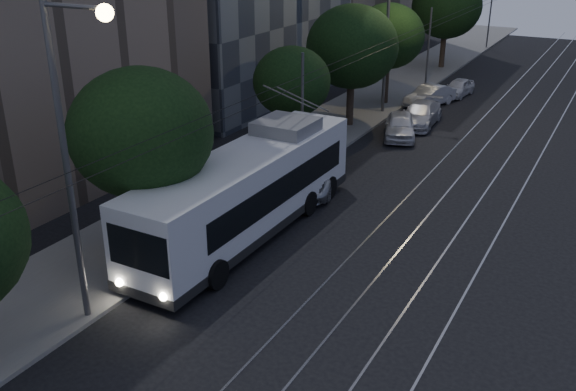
# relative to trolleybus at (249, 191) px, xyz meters

# --- Properties ---
(ground) EXTENTS (120.00, 120.00, 0.00)m
(ground) POSITION_rel_trolleybus_xyz_m (4.10, -3.21, -1.80)
(ground) COLOR black
(ground) RESTS_ON ground
(sidewalk) EXTENTS (5.00, 90.00, 0.15)m
(sidewalk) POSITION_rel_trolleybus_xyz_m (-3.40, 16.79, -1.73)
(sidewalk) COLOR gray
(sidewalk) RESTS_ON ground
(tram_rails) EXTENTS (4.52, 90.00, 0.02)m
(tram_rails) POSITION_rel_trolleybus_xyz_m (6.60, 16.79, -1.80)
(tram_rails) COLOR #97989F
(tram_rails) RESTS_ON ground
(overhead_wires) EXTENTS (2.23, 90.00, 6.00)m
(overhead_wires) POSITION_rel_trolleybus_xyz_m (-0.87, 16.79, 1.67)
(overhead_wires) COLOR black
(overhead_wires) RESTS_ON ground
(trolleybus) EXTENTS (2.91, 13.17, 5.63)m
(trolleybus) POSITION_rel_trolleybus_xyz_m (0.00, 0.00, 0.00)
(trolleybus) COLOR white
(trolleybus) RESTS_ON ground
(pickup_silver) EXTENTS (4.29, 6.34, 1.61)m
(pickup_silver) POSITION_rel_trolleybus_xyz_m (-0.20, 5.39, -1.00)
(pickup_silver) COLOR #B2B5BA
(pickup_silver) RESTS_ON ground
(car_white_a) EXTENTS (2.99, 4.55, 1.44)m
(car_white_a) POSITION_rel_trolleybus_xyz_m (1.04, 14.82, -1.08)
(car_white_a) COLOR silver
(car_white_a) RESTS_ON ground
(car_white_b) EXTENTS (2.28, 4.96, 1.40)m
(car_white_b) POSITION_rel_trolleybus_xyz_m (1.29, 17.77, -1.10)
(car_white_b) COLOR #B4B4B8
(car_white_b) RESTS_ON ground
(car_white_c) EXTENTS (2.80, 4.44, 1.38)m
(car_white_c) POSITION_rel_trolleybus_xyz_m (0.40, 22.60, -1.11)
(car_white_c) COLOR #BABABF
(car_white_c) RESTS_ON ground
(car_white_d) EXTENTS (1.80, 3.70, 1.22)m
(car_white_d) POSITION_rel_trolleybus_xyz_m (1.40, 26.29, -1.20)
(car_white_d) COLOR silver
(car_white_d) RESTS_ON ground
(tree_1) EXTENTS (5.13, 5.13, 7.01)m
(tree_1) POSITION_rel_trolleybus_xyz_m (-2.40, -3.21, 2.88)
(tree_1) COLOR #2C2218
(tree_1) RESTS_ON ground
(tree_2) EXTENTS (3.99, 3.99, 5.85)m
(tree_2) POSITION_rel_trolleybus_xyz_m (-2.89, 8.85, 2.23)
(tree_2) COLOR #2C2218
(tree_2) RESTS_ON ground
(tree_3) EXTENTS (5.42, 5.42, 7.30)m
(tree_3) POSITION_rel_trolleybus_xyz_m (-2.40, 15.40, 3.04)
(tree_3) COLOR #2C2218
(tree_3) RESTS_ON ground
(tree_4) EXTENTS (4.79, 4.79, 6.79)m
(tree_4) POSITION_rel_trolleybus_xyz_m (-2.40, 21.43, 2.82)
(tree_4) COLOR #2C2218
(tree_4) RESTS_ON ground
(tree_5) EXTENTS (5.78, 5.78, 7.77)m
(tree_5) POSITION_rel_trolleybus_xyz_m (-2.40, 35.11, 3.35)
(tree_5) COLOR #2C2218
(tree_5) RESTS_ON ground
(streetlamp_near) EXTENTS (2.41, 0.44, 9.95)m
(streetlamp_near) POSITION_rel_trolleybus_xyz_m (-0.83, -7.70, 4.19)
(streetlamp_near) COLOR #545456
(streetlamp_near) RESTS_ON ground
(streetlamp_far) EXTENTS (2.63, 0.44, 11.01)m
(streetlamp_far) POSITION_rel_trolleybus_xyz_m (-1.27, 19.20, 4.77)
(streetlamp_far) COLOR #545456
(streetlamp_far) RESTS_ON ground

